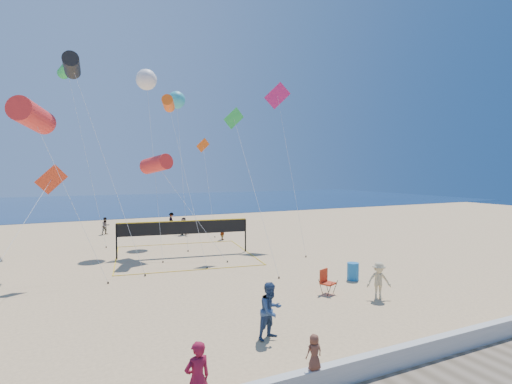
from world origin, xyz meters
name	(u,v)px	position (x,y,z in m)	size (l,w,h in m)	color
ground	(256,346)	(0.00, 0.00, 0.00)	(120.00, 120.00, 0.00)	#DAB37B
ocean	(99,204)	(0.00, 62.00, 0.01)	(140.00, 50.00, 0.03)	navy
seawall	(308,382)	(0.00, -3.00, 0.30)	(32.00, 0.30, 0.60)	silver
woman	(197,379)	(-2.76, -2.70, 0.87)	(0.64, 0.42, 1.75)	maroon
toddler	(314,352)	(0.17, -3.03, 1.05)	(0.44, 0.28, 0.89)	brown
bystander_a	(271,310)	(0.72, 0.34, 0.94)	(0.92, 0.72, 1.89)	navy
bystander_b	(379,280)	(6.89, 1.93, 0.81)	(1.05, 0.60, 1.62)	#C6B284
far_person_1	(184,226)	(3.94, 22.58, 0.77)	(1.44, 0.46, 1.55)	gray
far_person_2	(222,231)	(6.16, 18.98, 0.73)	(0.53, 0.35, 1.46)	gray
far_person_3	(106,226)	(-2.14, 25.99, 0.75)	(0.73, 0.57, 1.51)	gray
far_person_4	(171,220)	(4.13, 27.70, 0.74)	(0.96, 0.55, 1.49)	gray
camp_chair	(326,280)	(5.26, 3.54, 0.63)	(0.76, 0.87, 1.23)	#B82E15
trash_barrel	(353,271)	(7.85, 4.81, 0.44)	(0.59, 0.59, 0.89)	#1A69AE
volleyball_net	(184,232)	(1.71, 14.46, 1.57)	(9.82, 9.69, 2.31)	black
kite_0	(32,116)	(-6.71, 11.72, 8.31)	(4.32, 3.81, 9.12)	red
kite_1	(72,66)	(-4.80, 14.69, 11.71)	(3.78, 5.68, 12.32)	black
kite_2	(168,104)	(1.14, 15.97, 10.13)	(1.42, 6.70, 10.64)	#FF5E14
kite_3	(47,186)	(-6.11, 10.78, 4.84)	(3.69, 7.97, 5.92)	#F3411D
kite_4	(236,127)	(5.00, 13.30, 8.48)	(1.51, 7.26, 9.87)	green
kite_5	(278,101)	(9.80, 16.25, 11.00)	(2.26, 6.47, 12.52)	#C51D64
kite_6	(146,80)	(0.27, 19.05, 12.28)	(2.00, 7.18, 13.04)	white
kite_7	(177,100)	(3.00, 20.94, 11.31)	(1.81, 6.40, 12.02)	#30A9BA
kite_8	(67,69)	(-4.94, 22.92, 13.34)	(3.01, 4.69, 13.94)	green
kite_9	(204,151)	(6.60, 24.94, 7.46)	(1.40, 5.16, 8.74)	#FF5E14
kite_10	(156,164)	(0.24, 15.85, 6.04)	(4.29, 5.97, 6.73)	red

